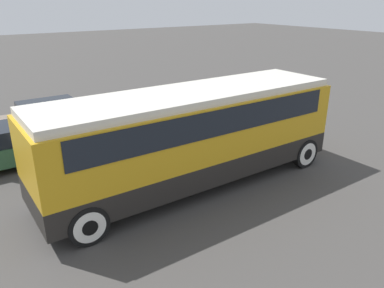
{
  "coord_description": "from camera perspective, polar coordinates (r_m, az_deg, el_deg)",
  "views": [
    {
      "loc": [
        -6.1,
        -8.8,
        5.54
      ],
      "look_at": [
        0.0,
        0.0,
        1.36
      ],
      "focal_mm": 35.0,
      "sensor_mm": 36.0,
      "label": 1
    }
  ],
  "objects": [
    {
      "name": "ground_plane",
      "position": [
        12.06,
        0.0,
        -6.04
      ],
      "size": [
        120.0,
        120.0,
        0.0
      ],
      "primitive_type": "plane",
      "color": "#423F3D"
    },
    {
      "name": "parked_car_mid",
      "position": [
        19.05,
        0.92,
        6.54
      ],
      "size": [
        4.24,
        1.97,
        1.39
      ],
      "color": "black",
      "rests_on": "ground_plane"
    },
    {
      "name": "parked_car_far",
      "position": [
        17.41,
        -20.53,
        3.86
      ],
      "size": [
        4.45,
        1.94,
        1.44
      ],
      "color": "#7A6B5B",
      "rests_on": "ground_plane"
    },
    {
      "name": "parked_car_near",
      "position": [
        14.62,
        -24.11,
        0.19
      ],
      "size": [
        4.29,
        1.91,
        1.47
      ],
      "color": "#2D5638",
      "rests_on": "ground_plane"
    },
    {
      "name": "tour_bus",
      "position": [
        11.39,
        0.4,
        2.25
      ],
      "size": [
        9.62,
        2.64,
        3.03
      ],
      "color": "black",
      "rests_on": "ground_plane"
    }
  ]
}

